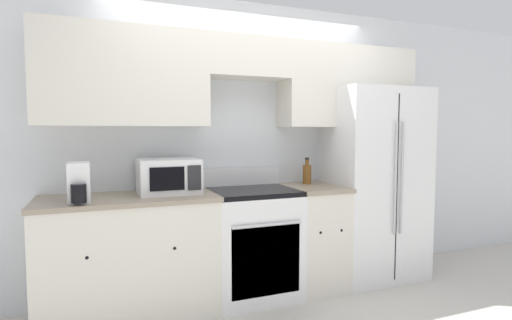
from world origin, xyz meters
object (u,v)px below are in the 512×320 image
(microwave, at_px, (169,176))
(bottle, at_px, (307,174))
(oven_range, at_px, (253,242))
(refrigerator, at_px, (372,183))

(microwave, height_order, bottle, microwave)
(oven_range, relative_size, refrigerator, 0.60)
(refrigerator, bearing_deg, bottle, 171.82)
(oven_range, xyz_separation_m, refrigerator, (1.27, 0.04, 0.45))
(refrigerator, bearing_deg, oven_range, -178.10)
(bottle, bearing_deg, microwave, -177.06)
(oven_range, distance_m, bottle, 0.83)
(microwave, bearing_deg, bottle, 2.94)
(oven_range, height_order, refrigerator, refrigerator)
(microwave, bearing_deg, oven_range, -5.89)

